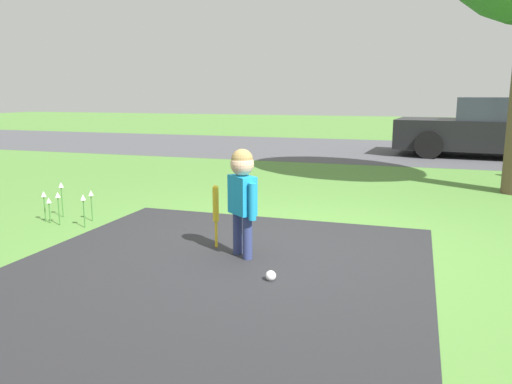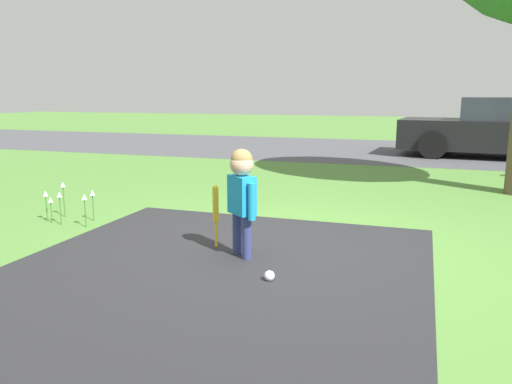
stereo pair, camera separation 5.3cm
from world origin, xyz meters
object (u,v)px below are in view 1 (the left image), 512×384
object	(u,v)px
child	(242,188)
sports_ball	(271,276)
baseball_bat	(216,207)
parked_car	(497,129)

from	to	relation	value
child	sports_ball	distance (m)	0.89
baseball_bat	parked_car	bearing A→B (deg)	67.53
child	parked_car	distance (m)	9.36
baseball_bat	sports_ball	xyz separation A→B (m)	(0.76, -0.69, -0.36)
baseball_bat	sports_ball	size ratio (longest dim) A/B	7.29
baseball_bat	parked_car	xyz separation A→B (m)	(3.56, 8.60, 0.26)
sports_ball	parked_car	world-z (taller)	parked_car
child	parked_car	world-z (taller)	parked_car
sports_ball	baseball_bat	bearing A→B (deg)	137.62
sports_ball	parked_car	xyz separation A→B (m)	(2.80, 9.29, 0.62)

